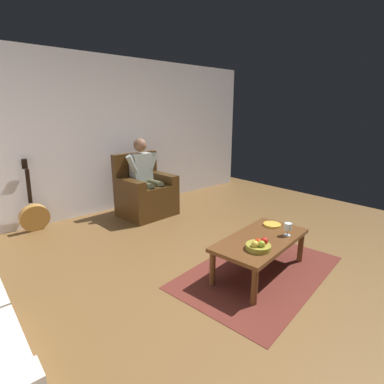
{
  "coord_description": "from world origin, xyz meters",
  "views": [
    {
      "loc": [
        2.08,
        1.63,
        1.67
      ],
      "look_at": [
        -0.26,
        -1.07,
        0.68
      ],
      "focal_mm": 27.59,
      "sensor_mm": 36.0,
      "label": 1
    }
  ],
  "objects_px": {
    "decorative_dish": "(272,225)",
    "coffee_table": "(261,243)",
    "person_seated": "(146,175)",
    "guitar": "(34,215)",
    "armchair": "(145,194)",
    "fruit_bowl": "(259,246)",
    "wine_glass_near": "(288,227)"
  },
  "relations": [
    {
      "from": "decorative_dish",
      "to": "coffee_table",
      "type": "bearing_deg",
      "value": 18.05
    },
    {
      "from": "person_seated",
      "to": "guitar",
      "type": "height_order",
      "value": "person_seated"
    },
    {
      "from": "armchair",
      "to": "person_seated",
      "type": "xyz_separation_m",
      "value": [
        -0.0,
        0.03,
        0.32
      ]
    },
    {
      "from": "guitar",
      "to": "fruit_bowl",
      "type": "bearing_deg",
      "value": 113.21
    },
    {
      "from": "wine_glass_near",
      "to": "decorative_dish",
      "type": "distance_m",
      "value": 0.3
    },
    {
      "from": "armchair",
      "to": "wine_glass_near",
      "type": "xyz_separation_m",
      "value": [
        -0.18,
        2.5,
        0.14
      ]
    },
    {
      "from": "guitar",
      "to": "fruit_bowl",
      "type": "distance_m",
      "value": 3.21
    },
    {
      "from": "coffee_table",
      "to": "person_seated",
      "type": "bearing_deg",
      "value": -92.07
    },
    {
      "from": "coffee_table",
      "to": "armchair",
      "type": "bearing_deg",
      "value": -92.0
    },
    {
      "from": "armchair",
      "to": "wine_glass_near",
      "type": "bearing_deg",
      "value": 90.61
    },
    {
      "from": "coffee_table",
      "to": "fruit_bowl",
      "type": "distance_m",
      "value": 0.29
    },
    {
      "from": "armchair",
      "to": "guitar",
      "type": "bearing_deg",
      "value": -19.32
    },
    {
      "from": "armchair",
      "to": "fruit_bowl",
      "type": "xyz_separation_m",
      "value": [
        0.32,
        2.5,
        0.08
      ]
    },
    {
      "from": "coffee_table",
      "to": "decorative_dish",
      "type": "distance_m",
      "value": 0.4
    },
    {
      "from": "person_seated",
      "to": "fruit_bowl",
      "type": "height_order",
      "value": "person_seated"
    },
    {
      "from": "person_seated",
      "to": "decorative_dish",
      "type": "xyz_separation_m",
      "value": [
        -0.29,
        2.21,
        -0.27
      ]
    },
    {
      "from": "fruit_bowl",
      "to": "armchair",
      "type": "bearing_deg",
      "value": -97.18
    },
    {
      "from": "wine_glass_near",
      "to": "decorative_dish",
      "type": "bearing_deg",
      "value": -113.03
    },
    {
      "from": "fruit_bowl",
      "to": "guitar",
      "type": "bearing_deg",
      "value": -66.79
    },
    {
      "from": "guitar",
      "to": "wine_glass_near",
      "type": "height_order",
      "value": "guitar"
    },
    {
      "from": "coffee_table",
      "to": "wine_glass_near",
      "type": "bearing_deg",
      "value": 151.97
    },
    {
      "from": "person_seated",
      "to": "fruit_bowl",
      "type": "relative_size",
      "value": 5.24
    },
    {
      "from": "guitar",
      "to": "armchair",
      "type": "bearing_deg",
      "value": 164.27
    },
    {
      "from": "person_seated",
      "to": "fruit_bowl",
      "type": "distance_m",
      "value": 2.51
    },
    {
      "from": "guitar",
      "to": "decorative_dish",
      "type": "bearing_deg",
      "value": 124.97
    },
    {
      "from": "person_seated",
      "to": "coffee_table",
      "type": "bearing_deg",
      "value": 84.34
    },
    {
      "from": "armchair",
      "to": "fruit_bowl",
      "type": "relative_size",
      "value": 4.23
    },
    {
      "from": "armchair",
      "to": "person_seated",
      "type": "distance_m",
      "value": 0.33
    },
    {
      "from": "person_seated",
      "to": "wine_glass_near",
      "type": "xyz_separation_m",
      "value": [
        -0.18,
        2.47,
        -0.19
      ]
    },
    {
      "from": "guitar",
      "to": "person_seated",
      "type": "bearing_deg",
      "value": 163.27
    },
    {
      "from": "fruit_bowl",
      "to": "decorative_dish",
      "type": "height_order",
      "value": "fruit_bowl"
    },
    {
      "from": "armchair",
      "to": "fruit_bowl",
      "type": "height_order",
      "value": "armchair"
    }
  ]
}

